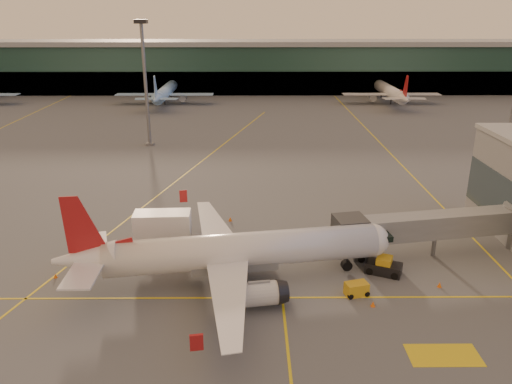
{
  "coord_description": "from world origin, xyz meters",
  "views": [
    {
      "loc": [
        2.04,
        -38.41,
        27.05
      ],
      "look_at": [
        2.49,
        22.39,
        5.0
      ],
      "focal_mm": 35.0,
      "sensor_mm": 36.0,
      "label": 1
    }
  ],
  "objects_px": {
    "catering_truck": "(164,230)",
    "pushback_tug": "(384,267)",
    "main_airplane": "(232,252)",
    "gpu_cart": "(357,289)"
  },
  "relations": [
    {
      "from": "gpu_cart",
      "to": "pushback_tug",
      "type": "distance_m",
      "value": 5.86
    },
    {
      "from": "catering_truck",
      "to": "pushback_tug",
      "type": "xyz_separation_m",
      "value": [
        24.82,
        -5.34,
        -2.09
      ]
    },
    {
      "from": "main_airplane",
      "to": "catering_truck",
      "type": "distance_m",
      "value": 10.9
    },
    {
      "from": "main_airplane",
      "to": "pushback_tug",
      "type": "distance_m",
      "value": 16.79
    },
    {
      "from": "catering_truck",
      "to": "main_airplane",
      "type": "bearing_deg",
      "value": -42.61
    },
    {
      "from": "main_airplane",
      "to": "gpu_cart",
      "type": "height_order",
      "value": "main_airplane"
    },
    {
      "from": "catering_truck",
      "to": "gpu_cart",
      "type": "height_order",
      "value": "catering_truck"
    },
    {
      "from": "catering_truck",
      "to": "pushback_tug",
      "type": "distance_m",
      "value": 25.47
    },
    {
      "from": "main_airplane",
      "to": "pushback_tug",
      "type": "bearing_deg",
      "value": -3.38
    },
    {
      "from": "catering_truck",
      "to": "pushback_tug",
      "type": "height_order",
      "value": "catering_truck"
    }
  ]
}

